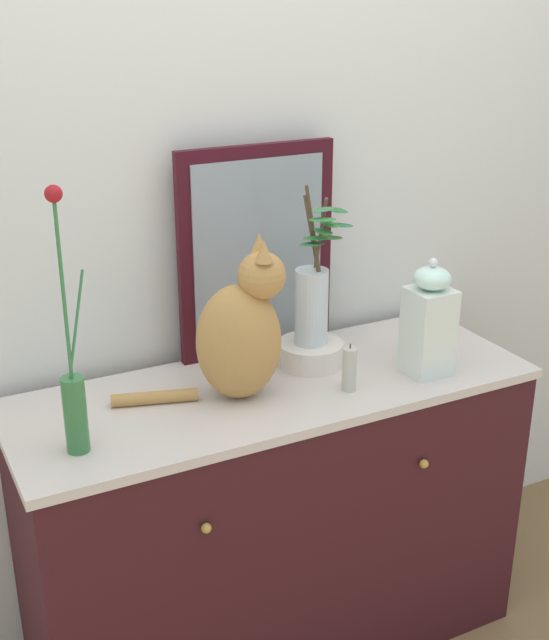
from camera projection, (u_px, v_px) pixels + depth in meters
The scene contains 10 objects.
ground_plane at pixel (275, 638), 2.47m from camera, with size 6.00×6.00×0.00m, color olive.
wall_back at pixel (220, 182), 2.26m from camera, with size 4.40×0.08×2.60m, color silver.
sideboard at pixel (275, 519), 2.32m from camera, with size 1.37×0.51×0.83m.
mirror_leaning at pixel (257, 252), 2.27m from camera, with size 0.45×0.03×0.58m.
cat_sitting at pixel (241, 333), 2.04m from camera, with size 0.43×0.21×0.41m.
vase_slim_green at pixel (73, 391), 1.80m from camera, with size 0.07×0.05×0.60m.
bowl_porcelain at pixel (311, 353), 2.27m from camera, with size 0.18×0.18×0.06m, color silver.
vase_glass_clear at pixel (313, 299), 2.21m from camera, with size 0.17×0.15×0.44m.
jar_lidded_porcelain at pixel (429, 322), 2.18m from camera, with size 0.11×0.11×0.32m.
candle_pillar at pixel (349, 369), 2.12m from camera, with size 0.04×0.04×0.13m.
Camera 1 is at (-0.88, -1.73, 1.79)m, focal length 46.99 mm.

